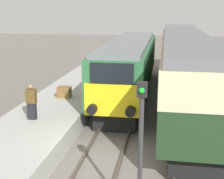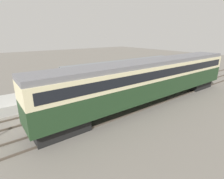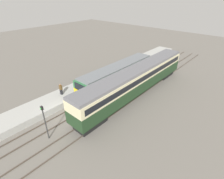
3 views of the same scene
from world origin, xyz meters
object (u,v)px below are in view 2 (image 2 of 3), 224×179
(locomotive, at_px, (127,76))
(luggage_crate, at_px, (79,84))
(person_on_platform, at_px, (43,85))
(passenger_carriage, at_px, (151,78))

(locomotive, xyz_separation_m, luggage_crate, (-3.22, -4.22, -0.93))
(locomotive, distance_m, person_on_platform, 8.64)
(locomotive, xyz_separation_m, passenger_carriage, (3.40, -0.09, 0.48))
(locomotive, bearing_deg, luggage_crate, -127.35)
(passenger_carriage, xyz_separation_m, person_on_platform, (-6.92, -7.79, -0.92))
(locomotive, height_order, person_on_platform, locomotive)
(luggage_crate, bearing_deg, passenger_carriage, 31.95)
(locomotive, height_order, luggage_crate, locomotive)
(person_on_platform, relative_size, luggage_crate, 2.27)
(person_on_platform, distance_m, luggage_crate, 3.70)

